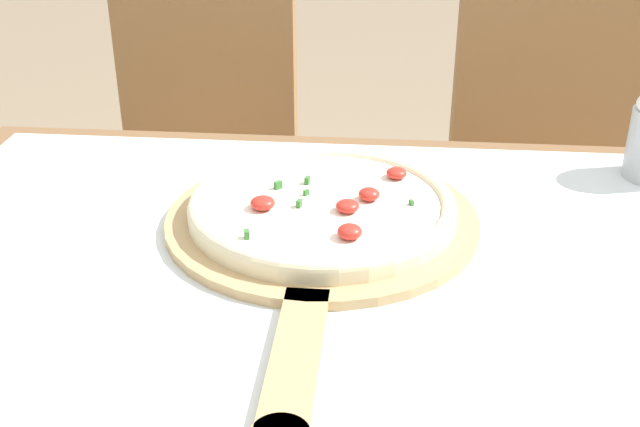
% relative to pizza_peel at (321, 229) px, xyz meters
% --- Properties ---
extents(dining_table, '(1.16, 0.87, 0.75)m').
position_rel_pizza_peel_xyz_m(dining_table, '(0.04, -0.11, -0.13)').
color(dining_table, brown).
rests_on(dining_table, ground_plane).
extents(towel_cloth, '(1.08, 0.79, 0.00)m').
position_rel_pizza_peel_xyz_m(towel_cloth, '(0.04, -0.11, -0.01)').
color(towel_cloth, silver).
rests_on(towel_cloth, dining_table).
extents(pizza_peel, '(0.38, 0.59, 0.01)m').
position_rel_pizza_peel_xyz_m(pizza_peel, '(0.00, 0.00, 0.00)').
color(pizza_peel, tan).
rests_on(pizza_peel, towel_cloth).
extents(pizza, '(0.32, 0.32, 0.03)m').
position_rel_pizza_peel_xyz_m(pizza, '(0.00, 0.02, 0.02)').
color(pizza, beige).
rests_on(pizza, pizza_peel).
extents(chair_left, '(0.42, 0.42, 0.89)m').
position_rel_pizza_peel_xyz_m(chair_left, '(-0.31, 0.67, -0.25)').
color(chair_left, '#A37547').
rests_on(chair_left, ground_plane).
extents(chair_right, '(0.43, 0.43, 0.89)m').
position_rel_pizza_peel_xyz_m(chair_right, '(0.40, 0.67, -0.25)').
color(chair_right, '#A37547').
rests_on(chair_right, ground_plane).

